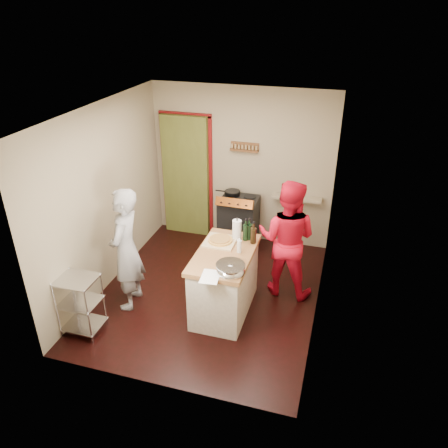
% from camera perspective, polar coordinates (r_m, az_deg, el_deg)
% --- Properties ---
extents(floor, '(3.50, 3.50, 0.00)m').
position_cam_1_polar(floor, '(6.36, -1.90, -8.95)').
color(floor, black).
rests_on(floor, ground).
extents(back_wall, '(3.00, 0.44, 2.60)m').
position_cam_1_polar(back_wall, '(7.48, -2.44, 6.84)').
color(back_wall, gray).
rests_on(back_wall, ground).
extents(left_wall, '(0.04, 3.50, 2.60)m').
position_cam_1_polar(left_wall, '(6.28, -15.23, 3.29)').
color(left_wall, gray).
rests_on(left_wall, ground).
extents(right_wall, '(0.04, 3.50, 2.60)m').
position_cam_1_polar(right_wall, '(5.44, 13.08, -0.37)').
color(right_wall, gray).
rests_on(right_wall, ground).
extents(ceiling, '(3.00, 3.50, 0.02)m').
position_cam_1_polar(ceiling, '(5.24, -2.35, 14.63)').
color(ceiling, white).
rests_on(ceiling, back_wall).
extents(stove, '(0.60, 0.63, 1.00)m').
position_cam_1_polar(stove, '(7.27, 1.91, 0.29)').
color(stove, black).
rests_on(stove, ground).
extents(wire_shelving, '(0.48, 0.40, 0.80)m').
position_cam_1_polar(wire_shelving, '(5.74, -18.29, -9.69)').
color(wire_shelving, silver).
rests_on(wire_shelving, ground).
extents(island, '(0.72, 1.32, 1.21)m').
position_cam_1_polar(island, '(5.78, 0.11, -7.33)').
color(island, beige).
rests_on(island, ground).
extents(person_stripe, '(0.48, 0.67, 1.71)m').
position_cam_1_polar(person_stripe, '(5.83, -12.68, -3.31)').
color(person_stripe, '#B9BABE').
rests_on(person_stripe, ground).
extents(person_red, '(0.88, 0.72, 1.70)m').
position_cam_1_polar(person_red, '(6.02, 8.20, -1.92)').
color(person_red, red).
rests_on(person_red, ground).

